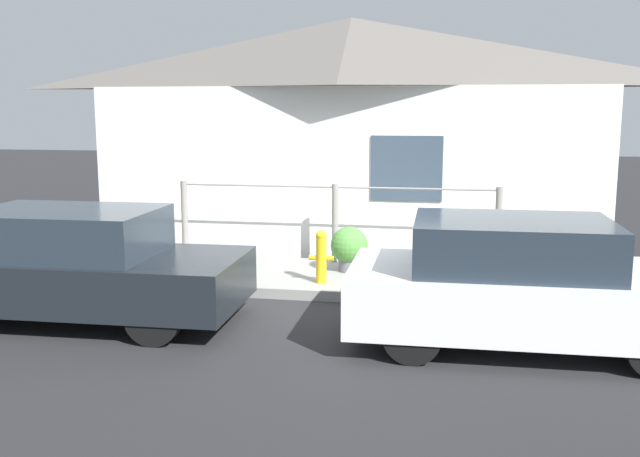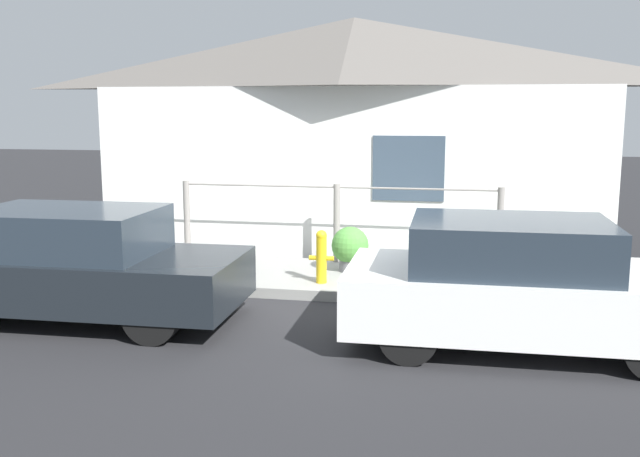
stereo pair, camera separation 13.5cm
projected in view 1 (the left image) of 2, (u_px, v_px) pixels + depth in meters
The scene contains 8 objects.
ground_plane at pixel (313, 301), 9.16m from camera, with size 60.00×60.00×0.00m, color #262628.
sidewalk at pixel (326, 278), 10.09m from camera, with size 24.00×1.94×0.14m.
house at pixel (350, 66), 11.82m from camera, with size 8.61×2.23×3.93m.
fence at pixel (335, 219), 10.76m from camera, with size 4.90×0.10×1.19m.
car_left at pixel (77, 265), 8.24m from camera, with size 3.80×1.72×1.31m.
car_right at pixel (521, 284), 7.35m from camera, with size 3.62×1.73×1.33m.
fire_hydrant at pixel (321, 255), 9.49m from camera, with size 0.33×0.15×0.72m.
potted_plant_near_hydrant at pixel (349, 247), 10.18m from camera, with size 0.53×0.53×0.65m.
Camera 1 is at (1.69, -8.71, 2.45)m, focal length 40.00 mm.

